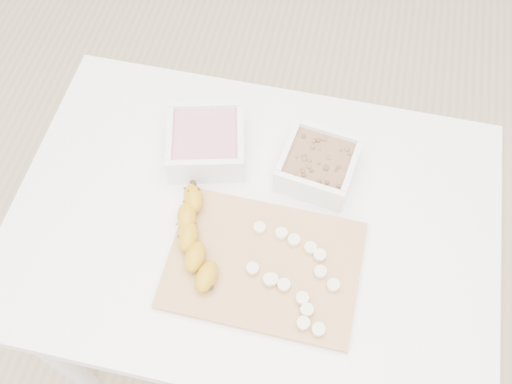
% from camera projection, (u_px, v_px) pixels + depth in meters
% --- Properties ---
extents(ground, '(3.50, 3.50, 0.00)m').
position_uv_depth(ground, '(254.00, 324.00, 1.82)').
color(ground, '#C6AD89').
rests_on(ground, ground).
extents(table, '(1.00, 0.70, 0.75)m').
position_uv_depth(table, '(253.00, 238.00, 1.26)').
color(table, white).
rests_on(table, ground).
extents(bowl_yogurt, '(0.20, 0.20, 0.08)m').
position_uv_depth(bowl_yogurt, '(206.00, 142.00, 1.22)').
color(bowl_yogurt, white).
rests_on(bowl_yogurt, table).
extents(bowl_granola, '(0.17, 0.17, 0.07)m').
position_uv_depth(bowl_granola, '(318.00, 165.00, 1.19)').
color(bowl_granola, white).
rests_on(bowl_granola, table).
extents(cutting_board, '(0.37, 0.27, 0.01)m').
position_uv_depth(cutting_board, '(264.00, 265.00, 1.11)').
color(cutting_board, tan).
rests_on(cutting_board, table).
extents(banana, '(0.11, 0.23, 0.04)m').
position_uv_depth(banana, '(196.00, 239.00, 1.11)').
color(banana, '#B98411').
rests_on(banana, cutting_board).
extents(banana_slices, '(0.19, 0.20, 0.02)m').
position_uv_depth(banana_slices, '(295.00, 275.00, 1.09)').
color(banana_slices, beige).
rests_on(banana_slices, cutting_board).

